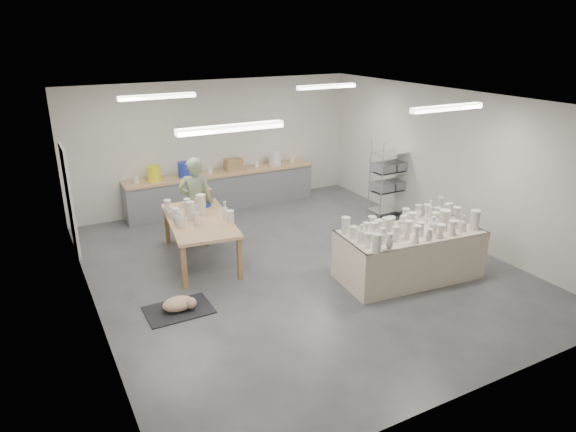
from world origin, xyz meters
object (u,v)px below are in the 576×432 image
potter (196,202)px  work_table (197,216)px  red_stool (194,229)px  drying_table (409,252)px

potter → work_table: bearing=93.4°
work_table → red_stool: work_table is taller
drying_table → potter: 4.16m
work_table → red_stool: 1.04m
drying_table → potter: bearing=137.7°
potter → red_stool: size_ratio=5.97×
red_stool → work_table: bearing=-101.4°
drying_table → potter: size_ratio=1.39×
work_table → potter: size_ratio=1.28×
potter → drying_table: bearing=152.0°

